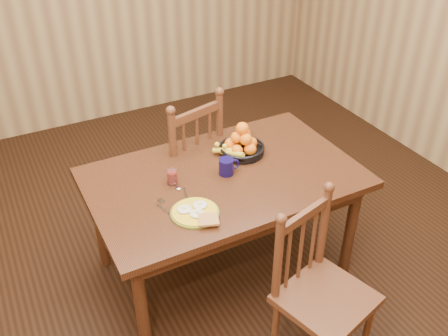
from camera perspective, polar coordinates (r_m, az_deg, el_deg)
name	(u,v)px	position (r m, az deg, el deg)	size (l,w,h in m)	color
room	(224,82)	(2.68, 0.00, 9.82)	(4.52, 5.02, 2.72)	black
dining_table	(224,186)	(3.03, 0.00, -2.13)	(1.60, 1.00, 0.75)	black
chair_far	(184,164)	(3.51, -4.65, 0.50)	(0.58, 0.57, 1.06)	#432314
chair_near	(320,292)	(2.70, 10.92, -13.73)	(0.54, 0.52, 0.97)	#432314
breakfast_plate	(196,212)	(2.68, -3.27, -5.08)	(0.26, 0.30, 0.04)	#59601E
fork	(163,207)	(2.74, -6.93, -4.41)	(0.06, 0.18, 0.00)	silver
spoon	(181,190)	(2.86, -4.97, -2.47)	(0.05, 0.16, 0.01)	silver
coffee_mug	(227,166)	(2.96, 0.34, 0.19)	(0.13, 0.09, 0.10)	#0F0A38
juice_glass	(172,177)	(2.90, -5.95, -1.06)	(0.06, 0.06, 0.09)	silver
fruit_bowl	(241,145)	(3.15, 1.98, 2.70)	(0.32, 0.29, 0.22)	black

